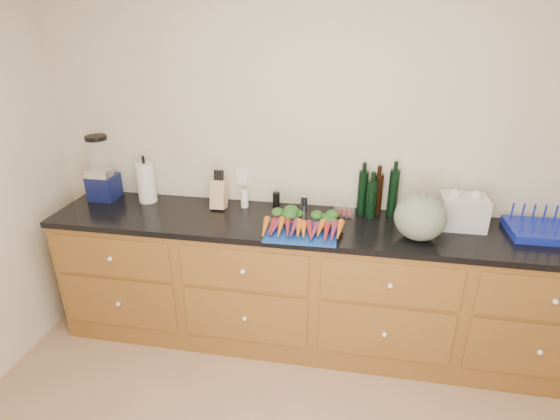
% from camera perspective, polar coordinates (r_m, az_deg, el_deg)
% --- Properties ---
extents(wall_back, '(4.10, 0.05, 2.60)m').
position_cam_1_polar(wall_back, '(3.04, 6.16, 7.00)').
color(wall_back, beige).
rests_on(wall_back, ground).
extents(cabinets, '(3.60, 0.64, 0.90)m').
position_cam_1_polar(cabinets, '(3.10, 4.99, -9.98)').
color(cabinets, brown).
rests_on(cabinets, ground).
extents(countertop, '(3.64, 0.62, 0.04)m').
position_cam_1_polar(countertop, '(2.87, 5.32, -2.12)').
color(countertop, black).
rests_on(countertop, cabinets).
extents(cutting_board, '(0.45, 0.35, 0.01)m').
position_cam_1_polar(cutting_board, '(2.73, 2.80, -2.91)').
color(cutting_board, '#123C96').
rests_on(cutting_board, countertop).
extents(carrots, '(0.50, 0.34, 0.07)m').
position_cam_1_polar(carrots, '(2.75, 2.92, -1.94)').
color(carrots, orange).
rests_on(carrots, cutting_board).
extents(squash, '(0.31, 0.31, 0.28)m').
position_cam_1_polar(squash, '(2.74, 17.83, -0.95)').
color(squash, '#576958').
rests_on(squash, countertop).
extents(blender_appliance, '(0.19, 0.19, 0.47)m').
position_cam_1_polar(blender_appliance, '(3.44, -22.30, 4.64)').
color(blender_appliance, '#0F1646').
rests_on(blender_appliance, countertop).
extents(paper_towel, '(0.13, 0.13, 0.29)m').
position_cam_1_polar(paper_towel, '(3.29, -17.08, 3.45)').
color(paper_towel, silver).
rests_on(paper_towel, countertop).
extents(knife_block, '(0.10, 0.10, 0.20)m').
position_cam_1_polar(knife_block, '(3.08, -7.98, 2.06)').
color(knife_block, tan).
rests_on(knife_block, countertop).
extents(grinder_salt, '(0.05, 0.05, 0.12)m').
position_cam_1_polar(grinder_salt, '(3.09, -4.66, 1.45)').
color(grinder_salt, white).
rests_on(grinder_salt, countertop).
extents(grinder_pepper, '(0.05, 0.05, 0.12)m').
position_cam_1_polar(grinder_pepper, '(3.04, -0.50, 1.19)').
color(grinder_pepper, black).
rests_on(grinder_pepper, countertop).
extents(canister_chrome, '(0.05, 0.05, 0.11)m').
position_cam_1_polar(canister_chrome, '(3.02, 3.16, 0.83)').
color(canister_chrome, silver).
rests_on(canister_chrome, countertop).
extents(tomato_box, '(0.13, 0.11, 0.06)m').
position_cam_1_polar(tomato_box, '(3.00, 8.42, -0.04)').
color(tomato_box, white).
rests_on(tomato_box, countertop).
extents(bottles, '(0.27, 0.14, 0.32)m').
position_cam_1_polar(bottles, '(3.00, 12.48, 1.99)').
color(bottles, black).
rests_on(bottles, countertop).
extents(grocery_bag, '(0.28, 0.22, 0.20)m').
position_cam_1_polar(grocery_bag, '(3.01, 22.74, -0.19)').
color(grocery_bag, silver).
rests_on(grocery_bag, countertop).
extents(dish_rack, '(0.40, 0.32, 0.16)m').
position_cam_1_polar(dish_rack, '(3.14, 31.09, -2.13)').
color(dish_rack, '#1221A0').
rests_on(dish_rack, countertop).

